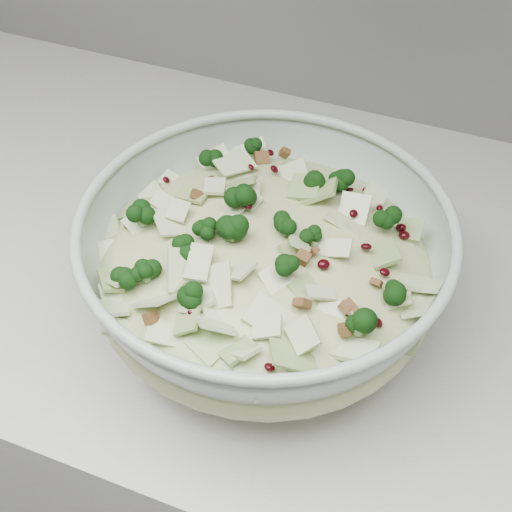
# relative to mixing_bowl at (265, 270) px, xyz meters

# --- Properties ---
(counter) EXTENTS (3.60, 0.60, 0.90)m
(counter) POSITION_rel_mixing_bowl_xyz_m (-0.20, 0.10, -0.52)
(counter) COLOR beige
(counter) RESTS_ON floor
(mixing_bowl) EXTENTS (0.34, 0.34, 0.13)m
(mixing_bowl) POSITION_rel_mixing_bowl_xyz_m (0.00, 0.00, 0.00)
(mixing_bowl) COLOR #A8B9AA
(mixing_bowl) RESTS_ON counter
(salad) EXTENTS (0.37, 0.37, 0.13)m
(salad) POSITION_rel_mixing_bowl_xyz_m (0.00, 0.00, 0.02)
(salad) COLOR #B9C788
(salad) RESTS_ON mixing_bowl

